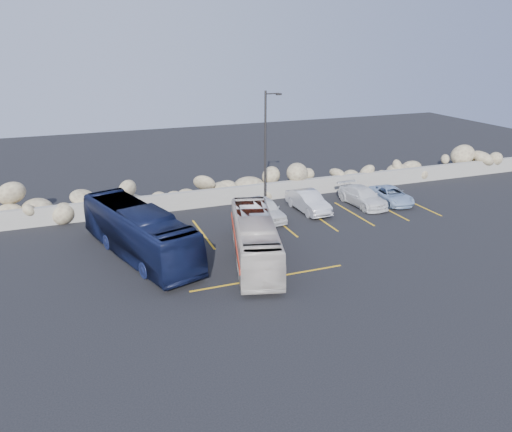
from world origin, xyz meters
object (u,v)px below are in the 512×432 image
object	(u,v)px
vintage_bus	(255,239)
car_b	(308,201)
tour_coach	(139,232)
car_c	(363,196)
car_d	(391,195)
car_a	(265,209)
lamppost	(266,149)

from	to	relation	value
vintage_bus	car_b	bearing A→B (deg)	60.07
vintage_bus	tour_coach	bearing A→B (deg)	169.64
car_c	tour_coach	bearing A→B (deg)	-171.36
car_b	car_d	bearing A→B (deg)	-6.04
car_a	car_d	xyz separation A→B (m)	(9.66, -0.00, -0.13)
car_a	car_b	size ratio (longest dim) A/B	0.96
car_c	car_d	distance (m)	2.23
lamppost	car_b	world-z (taller)	lamppost
lamppost	tour_coach	size ratio (longest dim) A/B	0.81
vintage_bus	car_c	bearing A→B (deg)	45.22
lamppost	vintage_bus	distance (m)	8.45
lamppost	car_a	distance (m)	3.90
vintage_bus	tour_coach	distance (m)	6.20
car_a	lamppost	bearing A→B (deg)	64.17
lamppost	car_b	bearing A→B (deg)	-19.41
vintage_bus	car_b	xyz separation A→B (m)	(6.17, 6.10, -0.51)
tour_coach	car_c	size ratio (longest dim) A/B	2.26
tour_coach	car_a	world-z (taller)	tour_coach
lamppost	tour_coach	distance (m)	10.45
tour_coach	car_d	xyz separation A→B (m)	(18.11, 3.00, -0.83)
car_d	vintage_bus	bearing A→B (deg)	-152.55
car_d	car_c	bearing A→B (deg)	177.47
car_d	car_b	bearing A→B (deg)	179.38
lamppost	vintage_bus	bearing A→B (deg)	-116.09
car_b	tour_coach	bearing A→B (deg)	-166.23
tour_coach	vintage_bus	bearing A→B (deg)	-42.92
lamppost	car_c	size ratio (longest dim) A/B	1.82
car_a	vintage_bus	bearing A→B (deg)	-119.41
lamppost	car_b	xyz separation A→B (m)	(2.72, -0.96, -3.61)
lamppost	vintage_bus	world-z (taller)	lamppost
vintage_bus	car_d	size ratio (longest dim) A/B	2.15
vintage_bus	tour_coach	world-z (taller)	tour_coach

